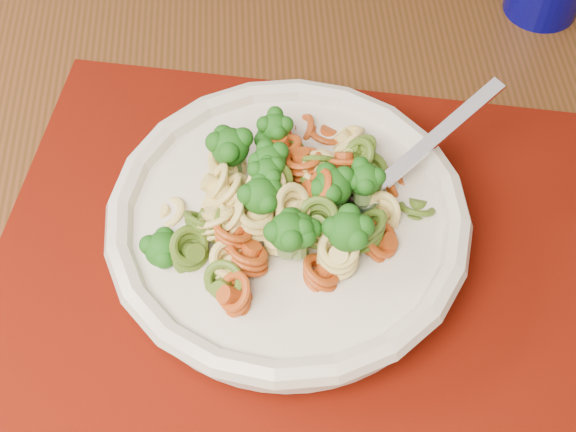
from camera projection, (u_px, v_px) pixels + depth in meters
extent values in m
cube|color=#562E18|center=(198.00, 193.00, 0.66)|extent=(1.44, 1.07, 0.04)
cube|color=#580D03|center=(299.00, 259.00, 0.60)|extent=(0.55, 0.50, 0.00)
cylinder|color=beige|center=(288.00, 243.00, 0.60)|extent=(0.11, 0.11, 0.01)
cylinder|color=beige|center=(288.00, 228.00, 0.58)|extent=(0.24, 0.24, 0.03)
torus|color=beige|center=(288.00, 217.00, 0.57)|extent=(0.26, 0.26, 0.02)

